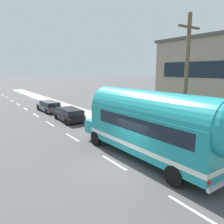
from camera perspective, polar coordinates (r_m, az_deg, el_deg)
name	(u,v)px	position (r m, az deg, el deg)	size (l,w,h in m)	color
ground_plane	(122,167)	(12.47, 2.52, -14.13)	(300.00, 300.00, 0.00)	#4C4C4F
lane_markings	(72,119)	(24.32, -10.31, -1.88)	(3.91, 80.00, 0.01)	silver
sidewalk_slab	(104,121)	(23.06, -1.99, -2.22)	(2.66, 90.00, 0.15)	#ADA89E
utility_pole	(186,84)	(14.08, 18.60, 6.85)	(1.80, 0.24, 8.50)	brown
painted_bus	(154,123)	(12.60, 10.78, -2.94)	(2.78, 11.46, 4.12)	teal
car_lead	(69,114)	(23.34, -10.98, -0.44)	(2.11, 4.69, 1.37)	black
car_second	(49,106)	(29.44, -15.99, 1.61)	(1.98, 4.78, 1.37)	#474C51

